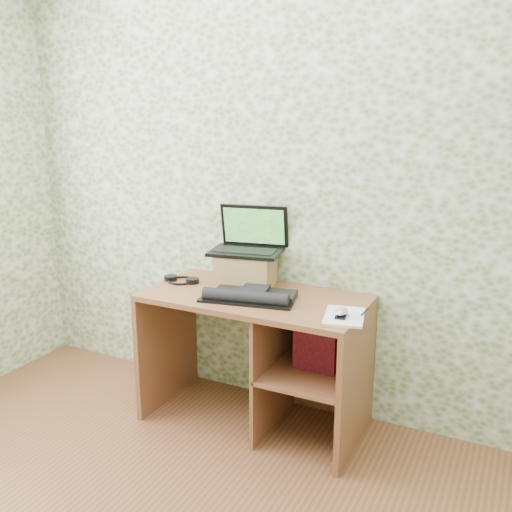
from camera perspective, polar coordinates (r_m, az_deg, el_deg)
The scene contains 10 objects.
wall_back at distance 3.23m, azimuth 2.31°, elevation 6.94°, with size 3.50×3.50×0.00m, color silver.
desk at distance 3.17m, azimuth 1.36°, elevation -8.61°, with size 1.20×0.60×0.75m.
riser at distance 3.23m, azimuth -1.01°, elevation -1.34°, with size 0.31×0.26×0.19m, color olive.
laptop at distance 3.23m, azimuth -0.68°, elevation 1.48°, with size 0.43×0.34×0.26m.
keyboard at distance 3.00m, azimuth -0.52°, elevation -3.97°, with size 0.51×0.33×0.07m.
headphones at distance 3.34m, azimuth -7.47°, elevation -2.38°, with size 0.22×0.17×0.03m.
notepad at distance 2.80m, azimuth 8.82°, elevation -5.98°, with size 0.19×0.27×0.01m, color silver.
mouse at distance 2.77m, azimuth 8.53°, elevation -5.70°, with size 0.06×0.09×0.03m, color silver.
pen at distance 2.84m, azimuth 10.82°, elevation -5.50°, with size 0.01×0.01×0.11m, color black.
red_box at distance 3.03m, azimuth 6.02°, elevation -8.87°, with size 0.23×0.07×0.28m, color maroon.
Camera 1 is at (1.30, -1.17, 1.74)m, focal length 40.00 mm.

